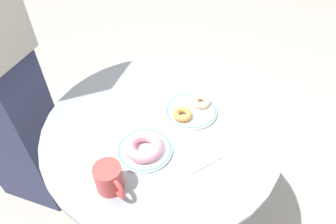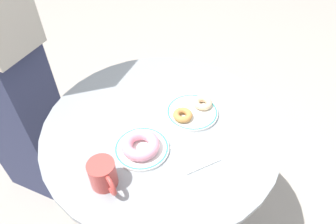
% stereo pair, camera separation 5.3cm
% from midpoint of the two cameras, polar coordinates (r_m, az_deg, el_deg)
% --- Properties ---
extents(cafe_table, '(0.79, 0.79, 0.74)m').
position_cam_midpoint_polar(cafe_table, '(1.17, -2.41, -9.61)').
color(cafe_table, gray).
rests_on(cafe_table, ground).
extents(plate_left, '(0.17, 0.17, 0.01)m').
position_cam_midpoint_polar(plate_left, '(0.93, -6.11, -7.22)').
color(plate_left, white).
rests_on(plate_left, cafe_table).
extents(plate_right, '(0.18, 0.18, 0.01)m').
position_cam_midpoint_polar(plate_right, '(1.04, 3.01, 0.20)').
color(plate_right, white).
rests_on(plate_right, cafe_table).
extents(donut_pink_frosted, '(0.14, 0.14, 0.03)m').
position_cam_midpoint_polar(donut_pink_frosted, '(0.91, -6.35, -6.59)').
color(donut_pink_frosted, pink).
rests_on(donut_pink_frosted, plate_left).
extents(donut_glazed, '(0.07, 0.07, 0.02)m').
position_cam_midpoint_polar(donut_glazed, '(1.05, 4.91, 2.00)').
color(donut_glazed, '#E0B789').
rests_on(donut_glazed, plate_right).
extents(donut_old_fashioned, '(0.09, 0.09, 0.02)m').
position_cam_midpoint_polar(donut_old_fashioned, '(1.00, 1.29, -0.48)').
color(donut_old_fashioned, '#BC7F42').
rests_on(donut_old_fashioned, plate_right).
extents(paper_napkin, '(0.14, 0.14, 0.01)m').
position_cam_midpoint_polar(paper_napkin, '(0.93, 4.09, -7.67)').
color(paper_napkin, white).
rests_on(paper_napkin, cafe_table).
extents(coffee_mug, '(0.08, 0.12, 0.09)m').
position_cam_midpoint_polar(coffee_mug, '(0.84, -12.91, -12.39)').
color(coffee_mug, '#B73D38').
rests_on(coffee_mug, cafe_table).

